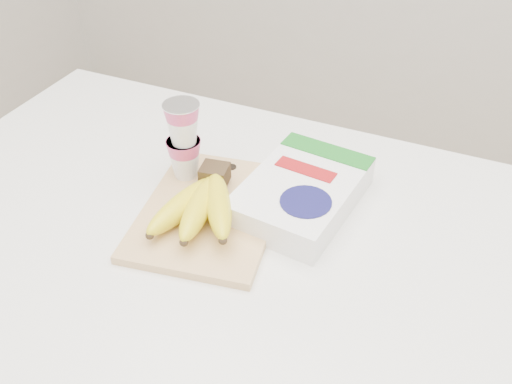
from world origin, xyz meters
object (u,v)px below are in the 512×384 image
cutting_board (210,212)px  cereal_box (301,193)px  yogurt_stack (183,138)px  bananas (201,203)px

cutting_board → cereal_box: (0.13, 0.09, 0.02)m
cutting_board → yogurt_stack: 0.14m
cutting_board → bananas: bananas is taller
yogurt_stack → cereal_box: yogurt_stack is taller
bananas → cereal_box: bearing=39.0°
cutting_board → yogurt_stack: bearing=132.1°
cutting_board → cereal_box: cereal_box is taller
cereal_box → yogurt_stack: bearing=-167.8°
bananas → cereal_box: size_ratio=0.80×
bananas → yogurt_stack: 0.13m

